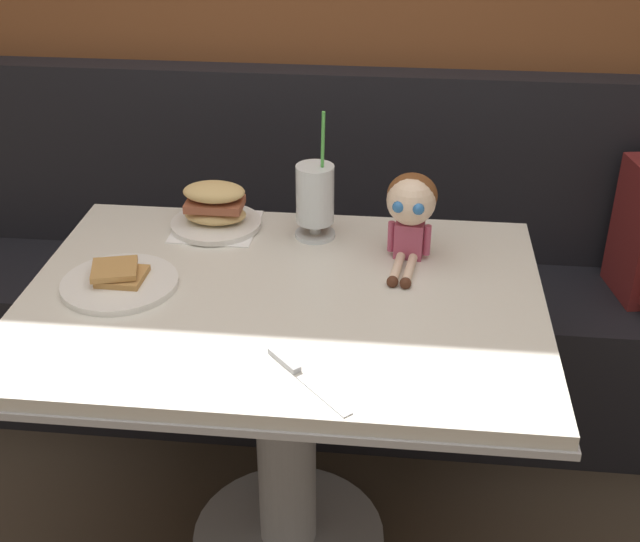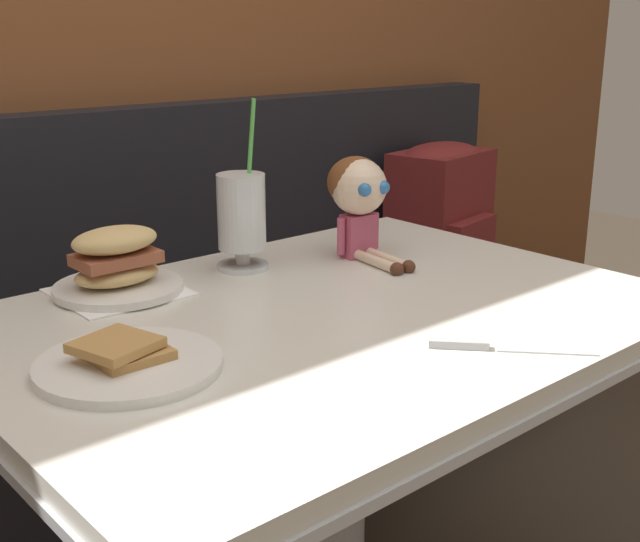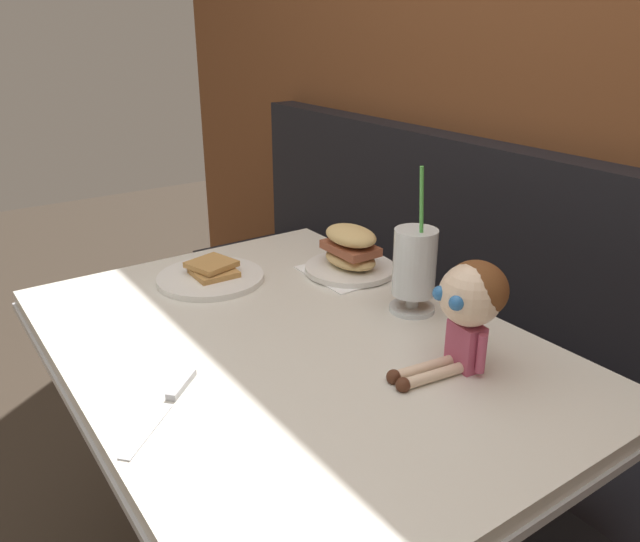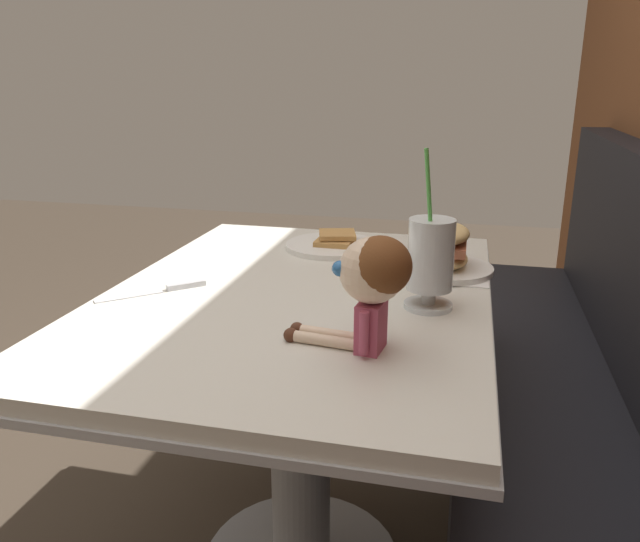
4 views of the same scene
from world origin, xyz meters
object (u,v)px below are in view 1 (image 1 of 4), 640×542
at_px(milkshake_glass, 315,197).
at_px(sandwich_plate, 215,210).
at_px(toast_plate, 119,281).
at_px(butter_knife, 295,369).
at_px(seated_doll, 411,205).

relative_size(milkshake_glass, sandwich_plate, 1.44).
relative_size(toast_plate, butter_knife, 1.34).
height_order(milkshake_glass, butter_knife, milkshake_glass).
bearing_deg(milkshake_glass, toast_plate, -144.54).
bearing_deg(milkshake_glass, seated_doll, -19.72).
distance_m(toast_plate, seated_doll, 0.66).
xyz_separation_m(milkshake_glass, sandwich_plate, (-0.25, 0.02, -0.06)).
height_order(toast_plate, seated_doll, seated_doll).
relative_size(butter_knife, seated_doll, 0.83).
xyz_separation_m(milkshake_glass, seated_doll, (0.22, -0.08, 0.03)).
distance_m(milkshake_glass, butter_knife, 0.55).
relative_size(sandwich_plate, butter_knife, 1.18).
distance_m(butter_knife, seated_doll, 0.52).
xyz_separation_m(toast_plate, sandwich_plate, (0.15, 0.30, 0.03)).
bearing_deg(seated_doll, toast_plate, -162.06).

